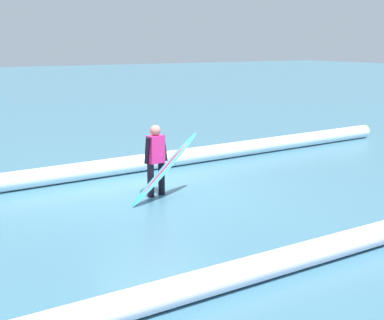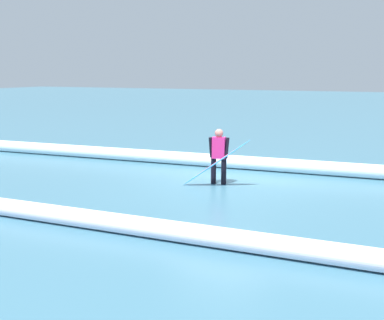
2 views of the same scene
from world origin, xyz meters
TOP-DOWN VIEW (x-y plane):
  - ground_plane at (0.00, 0.00)m, footprint 127.21×127.21m
  - surfer at (0.02, 0.17)m, footprint 0.51×0.27m
  - surfboard at (-0.03, 0.48)m, footprint 1.79×0.62m
  - wave_crest_foreground at (2.91, -1.78)m, footprint 24.52×2.00m
  - wave_crest_midground at (-0.63, 4.57)m, footprint 23.05×1.07m

SIDE VIEW (x-z plane):
  - ground_plane at x=0.00m, z-range 0.00..0.00m
  - wave_crest_midground at x=-0.63m, z-range 0.00..0.36m
  - wave_crest_foreground at x=2.91m, z-range 0.00..0.41m
  - surfboard at x=-0.03m, z-range -0.01..1.28m
  - surfer at x=0.02m, z-range 0.09..1.57m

